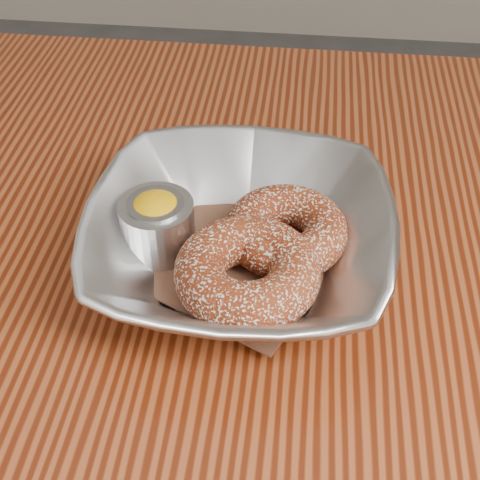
# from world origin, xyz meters

# --- Properties ---
(table) EXTENTS (1.20, 0.80, 0.75)m
(table) POSITION_xyz_m (0.00, 0.00, 0.65)
(table) COLOR maroon
(table) RESTS_ON ground_plane
(serving_bowl) EXTENTS (0.24, 0.24, 0.06)m
(serving_bowl) POSITION_xyz_m (-0.11, 0.01, 0.78)
(serving_bowl) COLOR #B8BBC0
(serving_bowl) RESTS_ON table
(parchment) EXTENTS (0.19, 0.19, 0.00)m
(parchment) POSITION_xyz_m (-0.11, 0.01, 0.76)
(parchment) COLOR brown
(parchment) RESTS_ON table
(donut_back) EXTENTS (0.13, 0.13, 0.04)m
(donut_back) POSITION_xyz_m (-0.08, 0.03, 0.78)
(donut_back) COLOR maroon
(donut_back) RESTS_ON parchment
(donut_front) EXTENTS (0.14, 0.14, 0.04)m
(donut_front) POSITION_xyz_m (-0.10, -0.03, 0.78)
(donut_front) COLOR maroon
(donut_front) RESTS_ON parchment
(ramekin) EXTENTS (0.06, 0.06, 0.05)m
(ramekin) POSITION_xyz_m (-0.18, 0.02, 0.79)
(ramekin) COLOR #B8BBC0
(ramekin) RESTS_ON table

